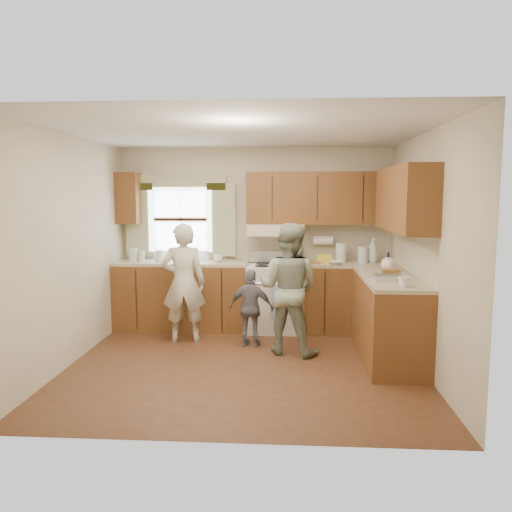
# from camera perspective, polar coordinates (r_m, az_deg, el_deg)

# --- Properties ---
(room) EXTENTS (3.80, 3.80, 3.80)m
(room) POSITION_cam_1_polar(r_m,az_deg,el_deg) (5.31, -1.35, 0.55)
(room) COLOR #4B2517
(room) RESTS_ON ground
(kitchen_fixtures) EXTENTS (3.80, 2.25, 2.15)m
(kitchen_fixtures) POSITION_cam_1_polar(r_m,az_deg,el_deg) (6.42, 4.97, -2.06)
(kitchen_fixtures) COLOR #48240F
(kitchen_fixtures) RESTS_ON ground
(stove) EXTENTS (0.76, 0.67, 1.07)m
(stove) POSITION_cam_1_polar(r_m,az_deg,el_deg) (6.84, 2.24, -4.64)
(stove) COLOR silver
(stove) RESTS_ON ground
(woman_left) EXTENTS (0.58, 0.41, 1.50)m
(woman_left) POSITION_cam_1_polar(r_m,az_deg,el_deg) (6.32, -8.25, -3.05)
(woman_left) COLOR beige
(woman_left) RESTS_ON ground
(woman_right) EXTENTS (0.89, 0.79, 1.53)m
(woman_right) POSITION_cam_1_polar(r_m,az_deg,el_deg) (5.82, 3.75, -3.74)
(woman_right) COLOR #23392C
(woman_right) RESTS_ON ground
(child) EXTENTS (0.59, 0.34, 0.95)m
(child) POSITION_cam_1_polar(r_m,az_deg,el_deg) (6.11, -0.55, -5.98)
(child) COLOR slate
(child) RESTS_ON ground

